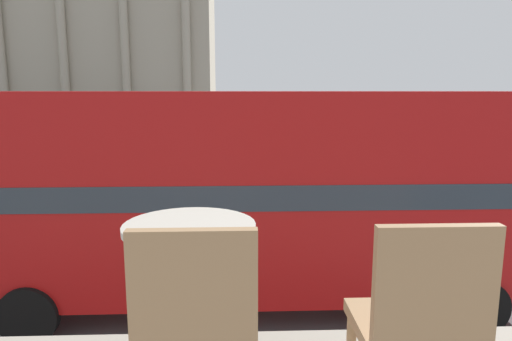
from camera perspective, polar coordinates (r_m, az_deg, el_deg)
name	(u,v)px	position (r m, az deg, el deg)	size (l,w,h in m)	color
double_decker_bus	(256,191)	(8.97, -0.06, -2.63)	(10.81, 2.69, 4.38)	black
cafe_dining_table	(190,265)	(2.15, -8.20, -11.60)	(0.60, 0.60, 0.73)	#2D2D30
cafe_chair_0	(198,331)	(1.66, -7.31, -19.28)	(0.40, 0.40, 0.91)	#A87F56
cafe_chair_1	(418,325)	(1.78, 19.62, -17.69)	(0.40, 0.40, 0.91)	#A87F56
plaza_building_left	(111,55)	(59.19, -17.70, 13.62)	(25.06, 13.36, 17.22)	#A39984
traffic_light_near	(329,161)	(12.92, 9.14, 1.14)	(0.42, 0.24, 3.72)	black
traffic_light_mid	(166,137)	(20.73, -11.15, 4.09)	(0.42, 0.24, 3.55)	black
traffic_light_far	(128,121)	(27.11, -15.66, 5.99)	(0.42, 0.24, 4.13)	black
pedestrian_yellow	(367,171)	(20.60, 13.75, -0.02)	(0.32, 0.32, 1.60)	#282B33
pedestrian_blue	(320,156)	(24.56, 7.96, 1.78)	(0.32, 0.32, 1.63)	#282B33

